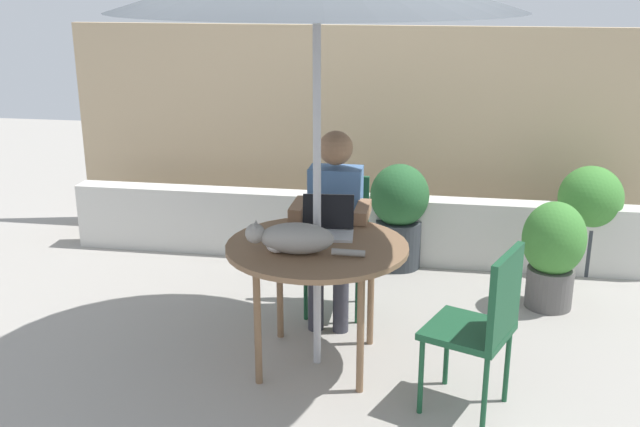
{
  "coord_description": "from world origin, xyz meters",
  "views": [
    {
      "loc": [
        0.65,
        -3.83,
        2.16
      ],
      "look_at": [
        0.0,
        0.1,
        0.89
      ],
      "focal_mm": 41.51,
      "sensor_mm": 36.0,
      "label": 1
    }
  ],
  "objects_px": {
    "patio_table": "(317,255)",
    "person_seated": "(334,215)",
    "potted_plant_corner": "(399,211)",
    "potted_plant_near_fence": "(553,250)",
    "laptop": "(328,223)",
    "cat": "(292,238)",
    "potted_plant_by_chair": "(589,211)",
    "chair_occupied": "(337,232)",
    "chair_empty": "(484,319)"
  },
  "relations": [
    {
      "from": "person_seated",
      "to": "potted_plant_near_fence",
      "type": "distance_m",
      "value": 1.51
    },
    {
      "from": "laptop",
      "to": "cat",
      "type": "relative_size",
      "value": 0.49
    },
    {
      "from": "potted_plant_near_fence",
      "to": "potted_plant_by_chair",
      "type": "relative_size",
      "value": 0.91
    },
    {
      "from": "chair_occupied",
      "to": "person_seated",
      "type": "xyz_separation_m",
      "value": [
        0.0,
        -0.16,
        0.17
      ]
    },
    {
      "from": "cat",
      "to": "potted_plant_by_chair",
      "type": "bearing_deg",
      "value": 45.28
    },
    {
      "from": "chair_occupied",
      "to": "potted_plant_near_fence",
      "type": "distance_m",
      "value": 1.46
    },
    {
      "from": "person_seated",
      "to": "potted_plant_corner",
      "type": "xyz_separation_m",
      "value": [
        0.37,
        0.95,
        -0.25
      ]
    },
    {
      "from": "person_seated",
      "to": "potted_plant_near_fence",
      "type": "height_order",
      "value": "person_seated"
    },
    {
      "from": "potted_plant_corner",
      "to": "cat",
      "type": "bearing_deg",
      "value": -105.16
    },
    {
      "from": "laptop",
      "to": "potted_plant_by_chair",
      "type": "relative_size",
      "value": 0.39
    },
    {
      "from": "laptop",
      "to": "cat",
      "type": "xyz_separation_m",
      "value": [
        -0.14,
        -0.36,
        0.02
      ]
    },
    {
      "from": "person_seated",
      "to": "patio_table",
      "type": "bearing_deg",
      "value": -90.0
    },
    {
      "from": "chair_empty",
      "to": "person_seated",
      "type": "height_order",
      "value": "person_seated"
    },
    {
      "from": "patio_table",
      "to": "chair_occupied",
      "type": "relative_size",
      "value": 1.14
    },
    {
      "from": "patio_table",
      "to": "potted_plant_corner",
      "type": "xyz_separation_m",
      "value": [
        0.37,
        1.61,
        -0.22
      ]
    },
    {
      "from": "patio_table",
      "to": "laptop",
      "type": "xyz_separation_m",
      "value": [
        0.03,
        0.2,
        0.12
      ]
    },
    {
      "from": "chair_empty",
      "to": "potted_plant_near_fence",
      "type": "height_order",
      "value": "chair_empty"
    },
    {
      "from": "chair_occupied",
      "to": "cat",
      "type": "height_order",
      "value": "cat"
    },
    {
      "from": "chair_empty",
      "to": "patio_table",
      "type": "bearing_deg",
      "value": 157.54
    },
    {
      "from": "person_seated",
      "to": "cat",
      "type": "xyz_separation_m",
      "value": [
        -0.11,
        -0.81,
        0.12
      ]
    },
    {
      "from": "patio_table",
      "to": "person_seated",
      "type": "bearing_deg",
      "value": 90.0
    },
    {
      "from": "patio_table",
      "to": "potted_plant_near_fence",
      "type": "relative_size",
      "value": 1.37
    },
    {
      "from": "chair_occupied",
      "to": "laptop",
      "type": "xyz_separation_m",
      "value": [
        0.03,
        -0.61,
        0.27
      ]
    },
    {
      "from": "potted_plant_by_chair",
      "to": "potted_plant_corner",
      "type": "relative_size",
      "value": 1.0
    },
    {
      "from": "chair_occupied",
      "to": "person_seated",
      "type": "distance_m",
      "value": 0.23
    },
    {
      "from": "cat",
      "to": "potted_plant_corner",
      "type": "distance_m",
      "value": 1.86
    },
    {
      "from": "potted_plant_corner",
      "to": "chair_empty",
      "type": "bearing_deg",
      "value": -74.59
    },
    {
      "from": "potted_plant_corner",
      "to": "chair_occupied",
      "type": "bearing_deg",
      "value": -114.77
    },
    {
      "from": "chair_occupied",
      "to": "cat",
      "type": "bearing_deg",
      "value": -96.49
    },
    {
      "from": "cat",
      "to": "potted_plant_near_fence",
      "type": "distance_m",
      "value": 1.99
    },
    {
      "from": "person_seated",
      "to": "chair_occupied",
      "type": "bearing_deg",
      "value": 90.0
    },
    {
      "from": "potted_plant_near_fence",
      "to": "cat",
      "type": "bearing_deg",
      "value": -142.71
    },
    {
      "from": "chair_empty",
      "to": "person_seated",
      "type": "relative_size",
      "value": 0.73
    },
    {
      "from": "chair_occupied",
      "to": "cat",
      "type": "distance_m",
      "value": 1.01
    },
    {
      "from": "person_seated",
      "to": "laptop",
      "type": "bearing_deg",
      "value": -86.37
    },
    {
      "from": "patio_table",
      "to": "potted_plant_near_fence",
      "type": "height_order",
      "value": "potted_plant_near_fence"
    },
    {
      "from": "person_seated",
      "to": "potted_plant_by_chair",
      "type": "xyz_separation_m",
      "value": [
        1.79,
        1.12,
        -0.22
      ]
    },
    {
      "from": "patio_table",
      "to": "potted_plant_corner",
      "type": "height_order",
      "value": "potted_plant_corner"
    },
    {
      "from": "chair_empty",
      "to": "potted_plant_near_fence",
      "type": "relative_size",
      "value": 1.2
    },
    {
      "from": "patio_table",
      "to": "laptop",
      "type": "bearing_deg",
      "value": 81.96
    },
    {
      "from": "laptop",
      "to": "person_seated",
      "type": "bearing_deg",
      "value": 93.63
    },
    {
      "from": "laptop",
      "to": "chair_occupied",
      "type": "bearing_deg",
      "value": 92.69
    },
    {
      "from": "potted_plant_near_fence",
      "to": "potted_plant_by_chair",
      "type": "xyz_separation_m",
      "value": [
        0.35,
        0.74,
        0.07
      ]
    },
    {
      "from": "patio_table",
      "to": "laptop",
      "type": "distance_m",
      "value": 0.24
    },
    {
      "from": "patio_table",
      "to": "chair_occupied",
      "type": "height_order",
      "value": "chair_occupied"
    },
    {
      "from": "person_seated",
      "to": "potted_plant_near_fence",
      "type": "bearing_deg",
      "value": 14.53
    },
    {
      "from": "laptop",
      "to": "potted_plant_near_fence",
      "type": "height_order",
      "value": "laptop"
    },
    {
      "from": "patio_table",
      "to": "potted_plant_by_chair",
      "type": "xyz_separation_m",
      "value": [
        1.79,
        1.77,
        -0.2
      ]
    },
    {
      "from": "patio_table",
      "to": "person_seated",
      "type": "relative_size",
      "value": 0.83
    },
    {
      "from": "potted_plant_corner",
      "to": "person_seated",
      "type": "bearing_deg",
      "value": -111.06
    }
  ]
}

